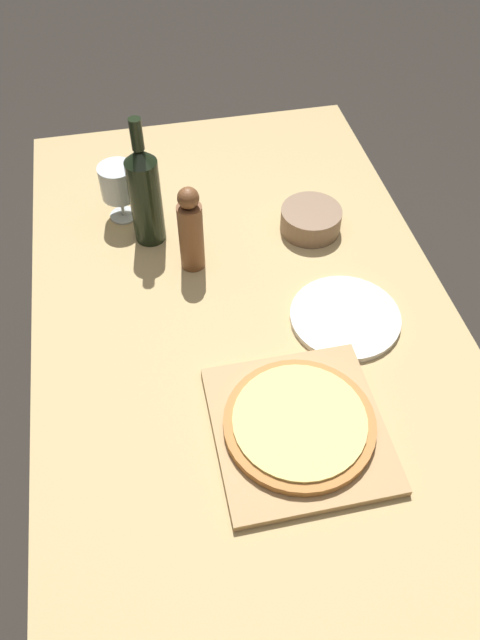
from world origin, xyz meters
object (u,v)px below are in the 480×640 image
at_px(pepper_mill, 191,231).
at_px(wine_glass, 118,183).
at_px(pizza, 299,423).
at_px(wine_bottle, 145,194).
at_px(small_bowl, 311,220).

distance_m(pepper_mill, wine_glass, 0.26).
relative_size(pizza, wine_glass, 1.92).
height_order(wine_bottle, pepper_mill, wine_bottle).
distance_m(pizza, wine_glass, 0.76).
bearing_deg(pepper_mill, small_bowl, 12.14).
distance_m(wine_bottle, wine_glass, 0.12).
bearing_deg(pizza, wine_glass, 111.15).
distance_m(wine_bottle, pepper_mill, 0.15).
relative_size(pizza, pepper_mill, 1.30).
xyz_separation_m(pizza, pepper_mill, (-0.12, 0.49, 0.08)).
relative_size(pepper_mill, small_bowl, 1.47).
height_order(pepper_mill, wine_glass, pepper_mill).
bearing_deg(wine_bottle, wine_glass, 122.14).
bearing_deg(pizza, wine_bottle, 109.26).
xyz_separation_m(wine_bottle, wine_glass, (-0.06, 0.09, -0.03)).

